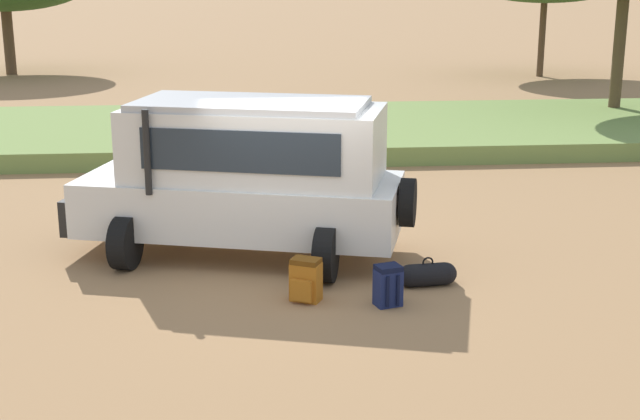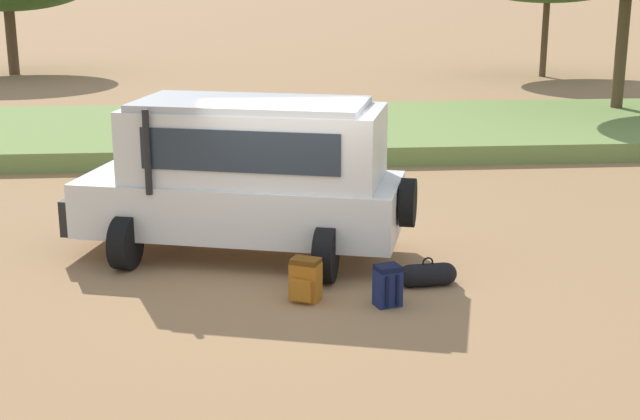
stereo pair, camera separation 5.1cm
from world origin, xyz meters
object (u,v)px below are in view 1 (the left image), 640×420
object	(u,v)px
safari_vehicle	(247,175)
backpack_cluster_center	(306,280)
duffel_bag_low_black_case	(427,275)
backpack_beside_front_wheel	(388,286)

from	to	relation	value
safari_vehicle	backpack_cluster_center	distance (m)	2.41
safari_vehicle	duffel_bag_low_black_case	distance (m)	3.20
backpack_beside_front_wheel	duffel_bag_low_black_case	world-z (taller)	backpack_beside_front_wheel
backpack_beside_front_wheel	backpack_cluster_center	size ratio (longest dim) A/B	0.94
backpack_cluster_center	duffel_bag_low_black_case	world-z (taller)	backpack_cluster_center
backpack_cluster_center	duffel_bag_low_black_case	distance (m)	1.82
backpack_beside_front_wheel	duffel_bag_low_black_case	bearing A→B (deg)	45.13
backpack_cluster_center	duffel_bag_low_black_case	size ratio (longest dim) A/B	0.70
safari_vehicle	backpack_beside_front_wheel	size ratio (longest dim) A/B	9.74
safari_vehicle	backpack_cluster_center	world-z (taller)	safari_vehicle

